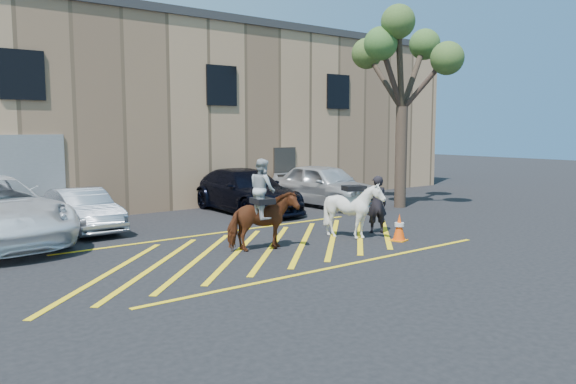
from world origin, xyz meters
TOP-DOWN VIEW (x-y plane):
  - ground at (0.00, 0.00)m, footprint 90.00×90.00m
  - car_silver_sedan at (-3.03, 4.91)m, footprint 1.39×3.80m
  - car_blue_suv at (2.85, 5.16)m, footprint 2.36×5.37m
  - car_white_suv at (6.08, 4.54)m, footprint 2.13×4.88m
  - handler at (3.57, -0.54)m, footprint 0.72×0.65m
  - warehouse at (-0.01, 11.99)m, footprint 32.42×10.20m
  - hatching_zone at (-0.00, -0.30)m, footprint 12.60×5.12m
  - mounted_bay at (-0.37, -0.44)m, footprint 1.83×1.07m
  - saddled_white at (2.46, -0.73)m, footprint 1.63×1.73m
  - traffic_cone at (3.19, -1.73)m, footprint 0.47×0.47m
  - tree at (8.14, 2.54)m, footprint 3.99×4.37m

SIDE VIEW (x-z plane):
  - ground at x=0.00m, z-range 0.00..0.00m
  - hatching_zone at x=0.00m, z-range 0.00..0.01m
  - traffic_cone at x=3.19m, z-range 0.00..0.73m
  - car_silver_sedan at x=-3.03m, z-range 0.00..1.24m
  - car_blue_suv at x=2.85m, z-range 0.00..1.53m
  - saddled_white at x=2.46m, z-range 0.01..1.56m
  - car_white_suv at x=6.08m, z-range 0.00..1.64m
  - handler at x=3.57m, z-range 0.00..1.65m
  - mounted_bay at x=-0.37m, z-range -0.22..2.05m
  - warehouse at x=-0.01m, z-range 0.00..7.30m
  - tree at x=8.14m, z-range 2.04..9.35m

